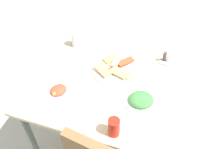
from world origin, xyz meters
TOP-DOWN VIEW (x-y plane):
  - ground_plane at (0.00, 0.00)m, footprint 6.00×6.00m
  - dining_table at (0.00, 0.00)m, footprint 1.04×0.88m
  - pide_platter at (-0.00, -0.12)m, footprint 0.32×0.32m
  - salad_plate_greens at (-0.24, 0.10)m, footprint 0.21×0.21m
  - salad_plate_rice at (0.28, 0.19)m, footprint 0.19×0.19m
  - soda_can at (-0.15, 0.36)m, footprint 0.08×0.08m
  - drinking_glass at (0.37, -0.29)m, footprint 0.06×0.06m
  - paper_napkin at (-0.43, 0.34)m, footprint 0.16×0.16m
  - fork at (-0.43, 0.32)m, footprint 0.16×0.06m
  - spoon at (-0.43, 0.36)m, footprint 0.17×0.05m
  - condiment_caddy at (-0.32, -0.32)m, footprint 0.10×0.10m

SIDE VIEW (x-z plane):
  - ground_plane at x=0.00m, z-range 0.00..0.00m
  - dining_table at x=0.00m, z-range 0.27..0.98m
  - paper_napkin at x=-0.43m, z-range 0.70..0.71m
  - fork at x=-0.43m, z-range 0.71..0.71m
  - spoon at x=-0.43m, z-range 0.71..0.71m
  - pide_platter at x=0.00m, z-range 0.70..0.74m
  - salad_plate_rice at x=0.28m, z-range 0.70..0.74m
  - salad_plate_greens at x=-0.24m, z-range 0.70..0.76m
  - condiment_caddy at x=-0.32m, z-range 0.69..0.77m
  - drinking_glass at x=0.37m, z-range 0.70..0.82m
  - soda_can at x=-0.15m, z-range 0.70..0.83m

